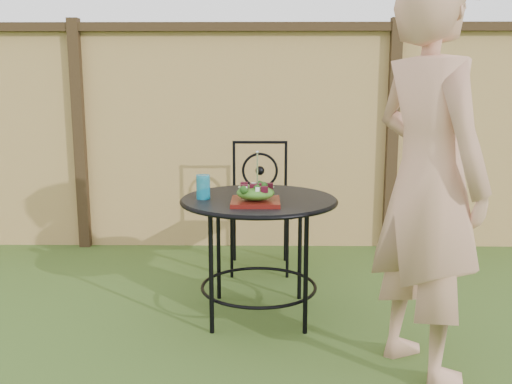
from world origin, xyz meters
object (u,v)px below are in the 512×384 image
at_px(patio_chair, 260,202).
at_px(salad_plate, 256,202).
at_px(diner, 428,181).
at_px(patio_table, 259,221).

xyz_separation_m(patio_chair, salad_plate, (-0.02, -1.10, 0.23)).
bearing_deg(diner, patio_chair, 1.03).
bearing_deg(diner, salad_plate, 33.48).
height_order(patio_table, patio_chair, patio_chair).
bearing_deg(salad_plate, patio_table, 84.22).
relative_size(patio_table, salad_plate, 3.42).
xyz_separation_m(patio_chair, diner, (0.79, -1.59, 0.44)).
relative_size(diner, salad_plate, 6.96).
xyz_separation_m(patio_table, diner, (0.79, -0.66, 0.35)).
relative_size(patio_chair, diner, 0.51).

